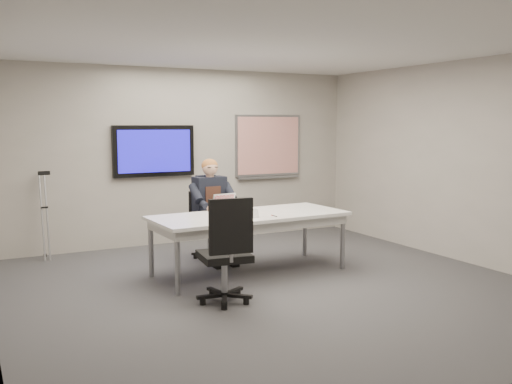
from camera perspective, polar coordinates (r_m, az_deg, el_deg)
name	(u,v)px	position (r m, az deg, el deg)	size (l,w,h in m)	color
floor	(273,288)	(6.82, 1.73, -9.55)	(6.00, 6.00, 0.02)	#353537
ceiling	(274,45)	(6.60, 1.82, 14.47)	(6.00, 6.00, 0.02)	silver
wall_back	(183,156)	(9.29, -7.30, 3.56)	(6.00, 0.02, 2.80)	#ACA59B
wall_front	(486,200)	(4.22, 22.05, -0.79)	(6.00, 0.02, 2.80)	#ACA59B
wall_right	(462,162)	(8.44, 19.88, 2.88)	(0.02, 6.00, 2.80)	#ACA59B
conference_table	(249,221)	(7.32, -0.66, -2.89)	(2.55, 1.15, 0.77)	white
tv_display	(154,151)	(9.08, -10.16, 4.06)	(1.30, 0.09, 0.80)	black
whiteboard	(268,147)	(9.90, 1.23, 4.57)	(1.25, 0.08, 1.10)	gray
office_chair_far	(207,237)	(8.26, -4.88, -4.52)	(0.56, 0.56, 0.96)	black
office_chair_near	(226,271)	(6.15, -3.04, -7.86)	(0.62, 0.62, 1.17)	black
seated_person	(215,221)	(7.98, -4.14, -2.87)	(0.46, 0.79, 1.44)	#212737
crutch	(44,214)	(8.64, -20.40, -2.06)	(0.18, 0.37, 1.30)	#A2A4A9
laptop	(226,208)	(7.42, -2.99, -1.60)	(0.37, 0.36, 0.24)	#ADADAF
name_tent	(248,214)	(6.99, -0.86, -2.17)	(0.27, 0.08, 0.11)	white
pen	(274,216)	(7.13, 1.83, -2.39)	(0.01, 0.01, 0.13)	black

